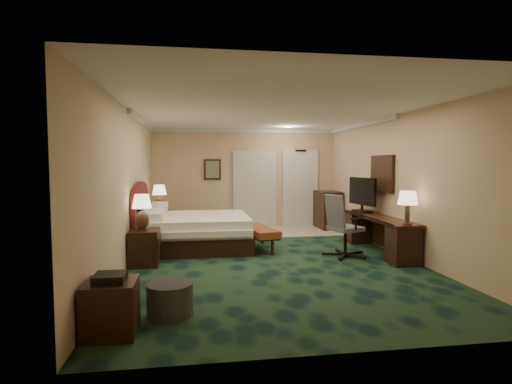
{
  "coord_description": "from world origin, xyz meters",
  "views": [
    {
      "loc": [
        -1.34,
        -7.15,
        1.74
      ],
      "look_at": [
        -0.17,
        0.6,
        1.19
      ],
      "focal_mm": 28.0,
      "sensor_mm": 36.0,
      "label": 1
    }
  ],
  "objects": [
    {
      "name": "lamp_near",
      "position": [
        -2.26,
        -0.2,
        0.92
      ],
      "size": [
        0.42,
        0.42,
        0.62
      ],
      "primitive_type": null,
      "rotation": [
        0.0,
        0.0,
        -0.33
      ],
      "color": "black",
      "rests_on": "nightstand_near"
    },
    {
      "name": "bed",
      "position": [
        -1.34,
        1.18,
        0.34
      ],
      "size": [
        2.13,
        1.97,
        0.67
      ],
      "primitive_type": "cube",
      "color": "white",
      "rests_on": "ground"
    },
    {
      "name": "wall_back",
      "position": [
        0.0,
        3.75,
        1.35
      ],
      "size": [
        5.0,
        0.0,
        2.7
      ],
      "primitive_type": "cube",
      "color": "tan",
      "rests_on": "ground"
    },
    {
      "name": "ceiling",
      "position": [
        0.0,
        0.0,
        2.7
      ],
      "size": [
        5.0,
        7.5,
        0.0
      ],
      "primitive_type": "cube",
      "color": "white",
      "rests_on": "wall_back"
    },
    {
      "name": "entry_door",
      "position": [
        1.55,
        3.72,
        1.05
      ],
      "size": [
        1.02,
        0.06,
        2.18
      ],
      "primitive_type": "cube",
      "color": "silver",
      "rests_on": "ground"
    },
    {
      "name": "lamp_far",
      "position": [
        -2.2,
        2.41,
        0.95
      ],
      "size": [
        0.37,
        0.37,
        0.62
      ],
      "primitive_type": null,
      "rotation": [
        0.0,
        0.0,
        -0.13
      ],
      "color": "black",
      "rests_on": "nightstand_far"
    },
    {
      "name": "nightstand_far",
      "position": [
        -2.22,
        2.43,
        0.32
      ],
      "size": [
        0.51,
        0.59,
        0.64
      ],
      "primitive_type": "cube",
      "color": "black",
      "rests_on": "ground"
    },
    {
      "name": "tile_patch",
      "position": [
        0.9,
        2.9,
        0.01
      ],
      "size": [
        3.2,
        1.7,
        0.01
      ],
      "primitive_type": "cube",
      "color": "#B1AC9C",
      "rests_on": "ground"
    },
    {
      "name": "desk_chair",
      "position": [
        1.43,
        -0.06,
        0.59
      ],
      "size": [
        0.87,
        0.84,
        1.18
      ],
      "primitive_type": null,
      "rotation": [
        0.0,
        0.0,
        0.34
      ],
      "color": "#535457",
      "rests_on": "ground"
    },
    {
      "name": "desk",
      "position": [
        2.21,
        0.23,
        0.36
      ],
      "size": [
        0.53,
        2.47,
        0.71
      ],
      "primitive_type": "cube",
      "color": "black",
      "rests_on": "ground"
    },
    {
      "name": "headboard",
      "position": [
        -2.44,
        1.0,
        0.7
      ],
      "size": [
        0.12,
        2.0,
        1.4
      ],
      "primitive_type": null,
      "color": "#451213",
      "rests_on": "ground"
    },
    {
      "name": "crown_molding",
      "position": [
        0.0,
        0.0,
        2.65
      ],
      "size": [
        5.0,
        7.5,
        0.1
      ],
      "primitive_type": null,
      "color": "silver",
      "rests_on": "wall_back"
    },
    {
      "name": "desk_lamp",
      "position": [
        2.22,
        -0.85,
        1.0
      ],
      "size": [
        0.41,
        0.41,
        0.59
      ],
      "primitive_type": null,
      "rotation": [
        0.0,
        0.0,
        0.24
      ],
      "color": "black",
      "rests_on": "desk"
    },
    {
      "name": "bed_bench",
      "position": [
        -0.08,
        0.85,
        0.23
      ],
      "size": [
        0.73,
        1.4,
        0.45
      ],
      "primitive_type": "cube",
      "rotation": [
        0.0,
        0.0,
        0.21
      ],
      "color": "brown",
      "rests_on": "ground"
    },
    {
      "name": "side_table",
      "position": [
        -2.21,
        -3.0,
        0.28
      ],
      "size": [
        0.51,
        0.51,
        0.55
      ],
      "primitive_type": "cube",
      "color": "black",
      "rests_on": "ground"
    },
    {
      "name": "nightstand_near",
      "position": [
        -2.23,
        -0.15,
        0.31
      ],
      "size": [
        0.49,
        0.56,
        0.61
      ],
      "primitive_type": "cube",
      "color": "black",
      "rests_on": "ground"
    },
    {
      "name": "wall_mirror",
      "position": [
        2.46,
        0.6,
        1.55
      ],
      "size": [
        0.05,
        0.95,
        0.75
      ],
      "primitive_type": "cube",
      "color": "white",
      "rests_on": "wall_right"
    },
    {
      "name": "wall_art",
      "position": [
        -0.9,
        3.71,
        1.6
      ],
      "size": [
        0.45,
        0.06,
        0.55
      ],
      "primitive_type": "cube",
      "color": "#475C52",
      "rests_on": "wall_back"
    },
    {
      "name": "wall_front",
      "position": [
        0.0,
        -3.75,
        1.35
      ],
      "size": [
        5.0,
        0.0,
        2.7
      ],
      "primitive_type": "cube",
      "color": "tan",
      "rests_on": "ground"
    },
    {
      "name": "ottoman",
      "position": [
        -1.65,
        -2.57,
        0.19
      ],
      "size": [
        0.54,
        0.54,
        0.38
      ],
      "primitive_type": "cylinder",
      "rotation": [
        0.0,
        0.0,
        0.01
      ],
      "color": "#2B2C32",
      "rests_on": "ground"
    },
    {
      "name": "wall_right",
      "position": [
        2.5,
        0.0,
        1.35
      ],
      "size": [
        0.0,
        7.5,
        2.7
      ],
      "primitive_type": "cube",
      "color": "tan",
      "rests_on": "ground"
    },
    {
      "name": "closet_doors",
      "position": [
        0.25,
        3.71,
        1.05
      ],
      "size": [
        1.2,
        0.06,
        2.1
      ],
      "primitive_type": "cube",
      "color": "beige",
      "rests_on": "ground"
    },
    {
      "name": "tv",
      "position": [
        2.18,
        0.92,
        1.08
      ],
      "size": [
        0.23,
        0.96,
        0.75
      ],
      "primitive_type": "cube",
      "rotation": [
        0.0,
        0.0,
        0.16
      ],
      "color": "black",
      "rests_on": "desk"
    },
    {
      "name": "minibar",
      "position": [
        2.18,
        3.2,
        0.5
      ],
      "size": [
        0.53,
        0.96,
        1.01
      ],
      "primitive_type": "cube",
      "color": "black",
      "rests_on": "ground"
    },
    {
      "name": "floor",
      "position": [
        0.0,
        0.0,
        0.0
      ],
      "size": [
        5.0,
        7.5,
        0.0
      ],
      "primitive_type": "cube",
      "color": "black",
      "rests_on": "ground"
    },
    {
      "name": "wall_left",
      "position": [
        -2.5,
        0.0,
        1.35
      ],
      "size": [
        0.0,
        7.5,
        2.7
      ],
      "primitive_type": "cube",
      "color": "tan",
      "rests_on": "ground"
    }
  ]
}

